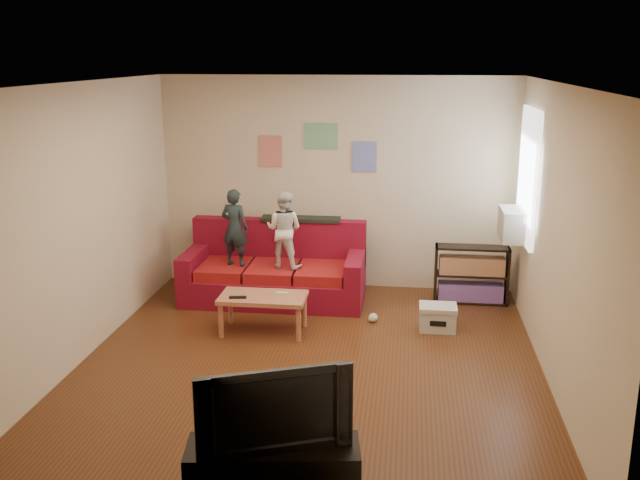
# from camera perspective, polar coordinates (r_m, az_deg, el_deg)

# --- Properties ---
(room_shell) EXTENTS (4.52, 5.02, 2.72)m
(room_shell) POSITION_cam_1_polar(r_m,az_deg,el_deg) (6.67, -0.86, 0.76)
(room_shell) COLOR #532B14
(room_shell) RESTS_ON ground
(sofa) EXTENTS (2.20, 1.01, 0.97)m
(sofa) POSITION_cam_1_polar(r_m,az_deg,el_deg) (8.84, -3.60, -2.65)
(sofa) COLOR maroon
(sofa) RESTS_ON ground
(child_a) EXTENTS (0.39, 0.30, 0.94)m
(child_a) POSITION_cam_1_polar(r_m,az_deg,el_deg) (8.60, -6.84, 1.00)
(child_a) COLOR #1E292E
(child_a) RESTS_ON sofa
(child_b) EXTENTS (0.52, 0.44, 0.93)m
(child_b) POSITION_cam_1_polar(r_m,az_deg,el_deg) (8.48, -2.91, 0.85)
(child_b) COLOR silver
(child_b) RESTS_ON sofa
(coffee_table) EXTENTS (0.93, 0.51, 0.42)m
(coffee_table) POSITION_cam_1_polar(r_m,az_deg,el_deg) (7.77, -4.58, -4.86)
(coffee_table) COLOR #BA704F
(coffee_table) RESTS_ON ground
(remote) EXTENTS (0.19, 0.07, 0.02)m
(remote) POSITION_cam_1_polar(r_m,az_deg,el_deg) (7.69, -6.60, -4.58)
(remote) COLOR black
(remote) RESTS_ON coffee_table
(game_controller) EXTENTS (0.14, 0.05, 0.03)m
(game_controller) POSITION_cam_1_polar(r_m,az_deg,el_deg) (7.75, -3.06, -4.29)
(game_controller) COLOR silver
(game_controller) RESTS_ON coffee_table
(bookshelf) EXTENTS (0.88, 0.26, 0.70)m
(bookshelf) POSITION_cam_1_polar(r_m,az_deg,el_deg) (8.87, 11.99, -2.94)
(bookshelf) COLOR black
(bookshelf) RESTS_ON ground
(window) EXTENTS (0.04, 1.08, 1.48)m
(window) POSITION_cam_1_polar(r_m,az_deg,el_deg) (8.27, 16.28, 4.96)
(window) COLOR white
(window) RESTS_ON room_shell
(ac_unit) EXTENTS (0.28, 0.55, 0.35)m
(ac_unit) POSITION_cam_1_polar(r_m,az_deg,el_deg) (8.36, 15.20, 1.21)
(ac_unit) COLOR #B7B2A3
(ac_unit) RESTS_ON window
(artwork_left) EXTENTS (0.30, 0.01, 0.40)m
(artwork_left) POSITION_cam_1_polar(r_m,az_deg,el_deg) (9.14, -3.99, 7.10)
(artwork_left) COLOR #D87266
(artwork_left) RESTS_ON room_shell
(artwork_center) EXTENTS (0.42, 0.01, 0.32)m
(artwork_center) POSITION_cam_1_polar(r_m,az_deg,el_deg) (9.02, 0.08, 8.31)
(artwork_center) COLOR #72B27F
(artwork_center) RESTS_ON room_shell
(artwork_right) EXTENTS (0.30, 0.01, 0.38)m
(artwork_right) POSITION_cam_1_polar(r_m,az_deg,el_deg) (9.00, 3.59, 6.66)
(artwork_right) COLOR #727FCC
(artwork_right) RESTS_ON room_shell
(file_box) EXTENTS (0.41, 0.31, 0.28)m
(file_box) POSITION_cam_1_polar(r_m,az_deg,el_deg) (7.98, 9.39, -6.13)
(file_box) COLOR silver
(file_box) RESTS_ON ground
(tv_stand) EXTENTS (1.20, 0.55, 0.43)m
(tv_stand) POSITION_cam_1_polar(r_m,az_deg,el_deg) (5.05, -3.75, -18.21)
(tv_stand) COLOR black
(tv_stand) RESTS_ON ground
(television) EXTENTS (1.01, 0.51, 0.59)m
(television) POSITION_cam_1_polar(r_m,az_deg,el_deg) (4.79, -3.86, -13.05)
(television) COLOR black
(television) RESTS_ON tv_stand
(tissue) EXTENTS (0.13, 0.13, 0.11)m
(tissue) POSITION_cam_1_polar(r_m,az_deg,el_deg) (8.14, 4.27, -6.23)
(tissue) COLOR beige
(tissue) RESTS_ON ground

